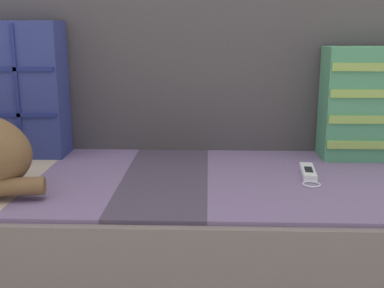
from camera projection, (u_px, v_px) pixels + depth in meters
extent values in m
cube|color=gray|center=(208.00, 261.00, 1.43)|extent=(1.97, 0.79, 0.16)
cube|color=#6B605B|center=(208.00, 206.00, 1.39)|extent=(1.94, 0.77, 0.19)
cube|color=tan|center=(5.00, 173.00, 1.37)|extent=(0.23, 0.69, 0.01)
cube|color=slate|center=(86.00, 174.00, 1.36)|extent=(0.23, 0.69, 0.01)
cube|color=#423847|center=(167.00, 175.00, 1.36)|extent=(0.23, 0.69, 0.01)
cube|color=slate|center=(250.00, 176.00, 1.35)|extent=(0.23, 0.69, 0.01)
cube|color=slate|center=(333.00, 177.00, 1.34)|extent=(0.23, 0.69, 0.01)
cube|color=#474242|center=(209.00, 73.00, 1.62)|extent=(1.94, 0.14, 0.50)
cube|color=navy|center=(7.00, 90.00, 1.51)|extent=(0.37, 0.13, 0.42)
cube|color=navy|center=(0.00, 115.00, 1.46)|extent=(0.35, 0.01, 0.01)
cube|color=navy|center=(18.00, 92.00, 1.44)|extent=(0.01, 0.01, 0.40)
cylinder|color=brown|center=(13.00, 187.00, 1.13)|extent=(0.15, 0.07, 0.04)
cube|color=white|center=(309.00, 172.00, 1.34)|extent=(0.05, 0.14, 0.02)
cube|color=black|center=(309.00, 169.00, 1.32)|extent=(0.02, 0.05, 0.00)
cube|color=black|center=(307.00, 166.00, 1.40)|extent=(0.03, 0.01, 0.02)
torus|color=silver|center=(312.00, 184.00, 1.25)|extent=(0.05, 0.05, 0.01)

